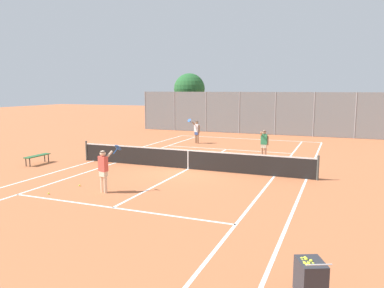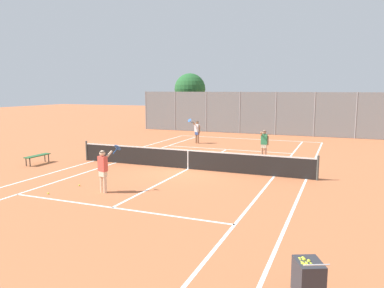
{
  "view_description": "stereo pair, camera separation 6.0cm",
  "coord_description": "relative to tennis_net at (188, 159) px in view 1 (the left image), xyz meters",
  "views": [
    {
      "loc": [
        6.8,
        -16.34,
        3.84
      ],
      "look_at": [
        -0.4,
        1.5,
        1.0
      ],
      "focal_mm": 35.0,
      "sensor_mm": 36.0,
      "label": 1
    },
    {
      "loc": [
        6.85,
        -16.32,
        3.84
      ],
      "look_at": [
        -0.4,
        1.5,
        1.0
      ],
      "focal_mm": 35.0,
      "sensor_mm": 36.0,
      "label": 2
    }
  ],
  "objects": [
    {
      "name": "player_far_left",
      "position": [
        -2.75,
        8.2,
        0.42
      ],
      "size": [
        0.81,
        0.7,
        1.77
      ],
      "color": "#936B4C",
      "rests_on": "ground"
    },
    {
      "name": "loose_tennis_ball_1",
      "position": [
        -3.07,
        -5.96,
        -0.48
      ],
      "size": [
        0.07,
        0.07,
        0.07
      ],
      "primitive_type": "sphere",
      "color": "#D1DB33",
      "rests_on": "ground"
    },
    {
      "name": "player_far_right",
      "position": [
        2.86,
        3.99,
        0.4
      ],
      "size": [
        0.43,
        0.49,
        1.6
      ],
      "color": "tan",
      "rests_on": "ground"
    },
    {
      "name": "back_fence",
      "position": [
        -0.0,
        15.31,
        1.29
      ],
      "size": [
        21.72,
        0.08,
        3.6
      ],
      "color": "gray",
      "rests_on": "ground"
    },
    {
      "name": "court_line_markings",
      "position": [
        0.0,
        0.0,
        -0.51
      ],
      "size": [
        11.1,
        23.9,
        0.01
      ],
      "color": "white",
      "rests_on": "ground"
    },
    {
      "name": "tree_behind_left",
      "position": [
        -7.63,
        18.52,
        3.2
      ],
      "size": [
        3.1,
        3.1,
        5.38
      ],
      "color": "brown",
      "rests_on": "ground"
    },
    {
      "name": "ball_cart",
      "position": [
        6.43,
        -9.82,
        0.02
      ],
      "size": [
        0.69,
        0.76,
        0.96
      ],
      "color": "#2D2D33",
      "rests_on": "ground"
    },
    {
      "name": "loose_tennis_ball_2",
      "position": [
        -2.79,
        -4.58,
        -0.48
      ],
      "size": [
        0.07,
        0.07,
        0.07
      ],
      "primitive_type": "sphere",
      "color": "#D1DB33",
      "rests_on": "ground"
    },
    {
      "name": "player_near_side",
      "position": [
        -1.33,
        -4.98,
        0.42
      ],
      "size": [
        0.79,
        0.71,
        1.77
      ],
      "color": "beige",
      "rests_on": "ground"
    },
    {
      "name": "courtside_bench",
      "position": [
        -7.65,
        -1.79,
        -0.1
      ],
      "size": [
        0.36,
        1.5,
        0.47
      ],
      "color": "#2D6638",
      "rests_on": "ground"
    },
    {
      "name": "tennis_net",
      "position": [
        0.0,
        0.0,
        0.0
      ],
      "size": [
        12.0,
        0.1,
        1.07
      ],
      "color": "#474C47",
      "rests_on": "ground"
    },
    {
      "name": "ground_plane",
      "position": [
        0.0,
        0.0,
        -0.51
      ],
      "size": [
        120.0,
        120.0,
        0.0
      ],
      "primitive_type": "plane",
      "color": "#BC663D"
    }
  ]
}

